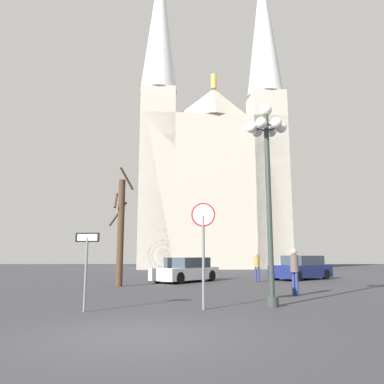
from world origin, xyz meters
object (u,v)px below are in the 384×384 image
object	(u,v)px
parked_car_near_white	(186,270)
pedestrian_walking	(294,267)
parked_car_far_navy	(301,268)
cathedral	(211,165)
one_way_arrow_sign	(86,260)
bare_tree	(121,229)
pedestrian_standing	(257,264)
street_lamp	(267,160)
stop_sign	(203,235)

from	to	relation	value
parked_car_near_white	pedestrian_walking	size ratio (longest dim) A/B	2.52
parked_car_near_white	parked_car_far_navy	distance (m)	7.63
parked_car_near_white	parked_car_far_navy	xyz separation A→B (m)	(7.31, 2.17, 0.05)
cathedral	one_way_arrow_sign	size ratio (longest dim) A/B	18.76
bare_tree	pedestrian_standing	bearing A→B (deg)	23.41
pedestrian_standing	one_way_arrow_sign	bearing A→B (deg)	-119.56
pedestrian_standing	parked_car_near_white	bearing A→B (deg)	179.87
street_lamp	pedestrian_standing	distance (m)	11.18
stop_sign	bare_tree	bearing A→B (deg)	116.79
one_way_arrow_sign	bare_tree	xyz separation A→B (m)	(-0.78, 8.43, 1.43)
one_way_arrow_sign	pedestrian_standing	bearing A→B (deg)	60.44
stop_sign	one_way_arrow_sign	world-z (taller)	stop_sign
parked_car_far_navy	parked_car_near_white	bearing A→B (deg)	-163.43
street_lamp	parked_car_near_white	size ratio (longest dim) A/B	1.43
stop_sign	bare_tree	size ratio (longest dim) A/B	0.51
cathedral	parked_car_near_white	bearing A→B (deg)	-96.16
parked_car_near_white	bare_tree	bearing A→B (deg)	-135.37
one_way_arrow_sign	pedestrian_walking	size ratio (longest dim) A/B	1.21
street_lamp	parked_car_near_white	bearing A→B (deg)	105.17
stop_sign	bare_tree	xyz separation A→B (m)	(-4.04, 7.99, 0.74)
bare_tree	pedestrian_walking	distance (m)	8.89
street_lamp	bare_tree	bearing A→B (deg)	129.71
one_way_arrow_sign	pedestrian_standing	size ratio (longest dim) A/B	1.26
one_way_arrow_sign	pedestrian_standing	distance (m)	13.36
street_lamp	cathedral	bearing A→B (deg)	90.62
stop_sign	one_way_arrow_sign	size ratio (longest dim) A/B	1.42
street_lamp	pedestrian_walking	xyz separation A→B (m)	(1.50, 3.09, -3.43)
cathedral	pedestrian_walking	size ratio (longest dim) A/B	22.63
street_lamp	bare_tree	distance (m)	9.70
stop_sign	parked_car_far_navy	size ratio (longest dim) A/B	0.68
bare_tree	cathedral	bearing A→B (deg)	77.69
cathedral	one_way_arrow_sign	distance (m)	36.83
parked_car_near_white	pedestrian_standing	size ratio (longest dim) A/B	2.64
parked_car_near_white	pedestrian_standing	distance (m)	4.14
pedestrian_walking	pedestrian_standing	bearing A→B (deg)	91.82
one_way_arrow_sign	cathedral	bearing A→B (deg)	81.88
parked_car_far_navy	pedestrian_standing	xyz separation A→B (m)	(-3.18, -2.18, 0.32)
parked_car_near_white	parked_car_far_navy	world-z (taller)	parked_car_far_navy
pedestrian_walking	parked_car_near_white	bearing A→B (deg)	120.33
one_way_arrow_sign	parked_car_near_white	size ratio (longest dim) A/B	0.48
cathedral	street_lamp	bearing A→B (deg)	-89.38
stop_sign	pedestrian_standing	size ratio (longest dim) A/B	1.80
bare_tree	parked_car_near_white	bearing A→B (deg)	44.63
stop_sign	parked_car_far_navy	xyz separation A→B (m)	(6.52, 13.37, -1.39)
stop_sign	parked_car_near_white	xyz separation A→B (m)	(-0.79, 11.19, -1.43)
cathedral	pedestrian_walking	bearing A→B (deg)	-86.50
bare_tree	pedestrian_walking	xyz separation A→B (m)	(7.61, -4.26, -1.75)
parked_car_far_navy	pedestrian_walking	size ratio (longest dim) A/B	2.52
one_way_arrow_sign	parked_car_near_white	bearing A→B (deg)	78.05
stop_sign	pedestrian_walking	bearing A→B (deg)	46.27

